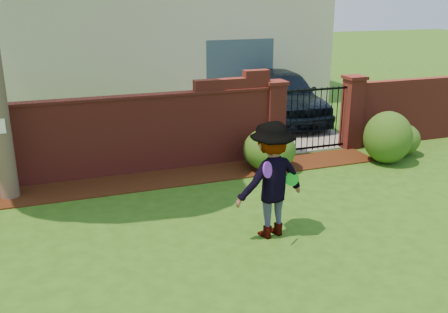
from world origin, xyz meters
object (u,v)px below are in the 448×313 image
object	(u,v)px
man	(272,181)
frisbee_green	(292,179)
car	(284,96)
frisbee_purple	(268,170)

from	to	relation	value
man	frisbee_green	distance (m)	0.33
car	frisbee_purple	bearing A→B (deg)	-113.63
car	man	xyz separation A→B (m)	(-3.67, -6.94, 0.17)
frisbee_purple	frisbee_green	world-z (taller)	frisbee_purple
car	frisbee_green	distance (m)	7.75
man	frisbee_green	xyz separation A→B (m)	(0.33, -0.05, 0.01)
man	frisbee_purple	xyz separation A→B (m)	(-0.27, -0.38, 0.35)
man	frisbee_purple	bearing A→B (deg)	44.23
car	frisbee_purple	xyz separation A→B (m)	(-3.94, -7.32, 0.52)
car	frisbee_purple	world-z (taller)	car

